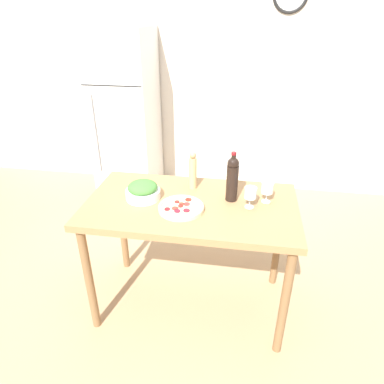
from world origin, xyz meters
The scene contains 10 objects.
ground_plane centered at (0.00, 0.00, 0.00)m, with size 14.00×14.00×0.00m, color tan.
wall_back centered at (0.00, 2.11, 1.30)m, with size 6.40×0.09×2.60m.
refrigerator centered at (-1.03, 1.71, 0.93)m, with size 0.64×0.72×1.86m.
prep_counter centered at (0.00, 0.00, 0.79)m, with size 1.38×0.77×0.89m.
wine_bottle centered at (0.26, 0.08, 1.05)m, with size 0.08×0.08×0.34m.
wine_glass_near centered at (0.38, 0.01, 0.98)m, with size 0.08×0.08×0.14m.
wine_glass_far centered at (0.48, 0.09, 0.98)m, with size 0.08×0.08×0.14m.
pepper_mill centered at (-0.02, 0.22, 1.02)m, with size 0.05×0.05×0.27m.
salad_bowl centered at (-0.33, 0.01, 0.94)m, with size 0.23×0.23×0.12m.
homemade_pizza centered at (-0.05, -0.10, 0.90)m, with size 0.29×0.29×0.03m.
Camera 1 is at (0.32, -1.91, 2.01)m, focal length 32.00 mm.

